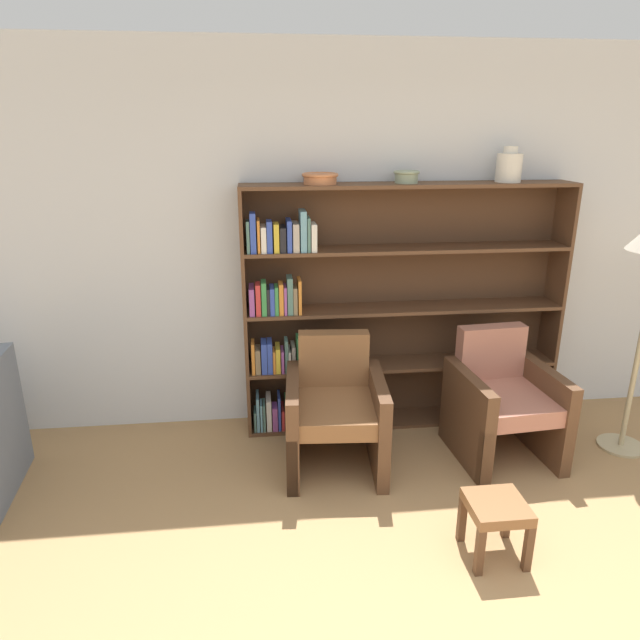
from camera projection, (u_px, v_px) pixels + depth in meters
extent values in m
cube|color=silver|center=(375.00, 242.00, 4.20)|extent=(12.00, 0.06, 2.75)
cube|color=brown|center=(245.00, 315.00, 4.07)|extent=(0.02, 0.30, 1.82)
cube|color=brown|center=(553.00, 304.00, 4.31)|extent=(0.02, 0.30, 1.82)
cube|color=brown|center=(410.00, 185.00, 3.90)|extent=(2.29, 0.30, 0.02)
cube|color=brown|center=(398.00, 418.00, 4.48)|extent=(2.29, 0.30, 0.03)
cube|color=#492F1E|center=(399.00, 304.00, 4.33)|extent=(2.29, 0.01, 1.82)
cube|color=#4C756B|center=(255.00, 419.00, 4.27)|extent=(0.02, 0.13, 0.16)
cube|color=#669EB2|center=(258.00, 411.00, 4.28)|extent=(0.02, 0.18, 0.27)
cube|color=#669EB2|center=(261.00, 415.00, 4.26)|extent=(0.02, 0.13, 0.22)
cube|color=#4C756B|center=(264.00, 415.00, 4.27)|extent=(0.02, 0.14, 0.21)
cube|color=white|center=(269.00, 411.00, 4.30)|extent=(0.04, 0.20, 0.25)
cube|color=#994C99|center=(275.00, 417.00, 4.28)|extent=(0.04, 0.12, 0.19)
cube|color=#334CB2|center=(279.00, 410.00, 4.29)|extent=(0.02, 0.16, 0.27)
cube|color=red|center=(283.00, 416.00, 4.31)|extent=(0.02, 0.17, 0.16)
cube|color=#388C47|center=(287.00, 411.00, 4.30)|extent=(0.03, 0.17, 0.24)
cube|color=#B2A899|center=(291.00, 412.00, 4.31)|extent=(0.03, 0.18, 0.22)
cube|color=black|center=(295.00, 409.00, 4.32)|extent=(0.02, 0.20, 0.26)
cube|color=brown|center=(401.00, 363.00, 4.33)|extent=(2.29, 0.30, 0.03)
cube|color=orange|center=(253.00, 357.00, 4.11)|extent=(0.02, 0.13, 0.24)
cube|color=#7F6B4C|center=(258.00, 360.00, 4.12)|extent=(0.04, 0.14, 0.18)
cube|color=#334CB2|center=(264.00, 356.00, 4.13)|extent=(0.04, 0.15, 0.23)
cube|color=#334CB2|center=(270.00, 356.00, 4.13)|extent=(0.04, 0.15, 0.23)
cube|color=orange|center=(274.00, 360.00, 4.13)|extent=(0.02, 0.13, 0.17)
cube|color=gold|center=(278.00, 358.00, 4.15)|extent=(0.03, 0.17, 0.19)
cube|color=#994C99|center=(282.00, 360.00, 4.15)|extent=(0.02, 0.14, 0.17)
cube|color=#4C756B|center=(286.00, 355.00, 4.13)|extent=(0.02, 0.12, 0.25)
cube|color=white|center=(289.00, 359.00, 4.17)|extent=(0.02, 0.17, 0.16)
cube|color=#B2A899|center=(293.00, 357.00, 4.16)|extent=(0.03, 0.17, 0.20)
cube|color=#388C47|center=(299.00, 353.00, 4.14)|extent=(0.03, 0.13, 0.26)
cube|color=#334CB2|center=(304.00, 353.00, 4.14)|extent=(0.03, 0.12, 0.27)
cube|color=#7F6B4C|center=(308.00, 351.00, 4.17)|extent=(0.03, 0.19, 0.27)
cube|color=brown|center=(404.00, 308.00, 4.19)|extent=(2.29, 0.30, 0.02)
cube|color=#994C99|center=(252.00, 300.00, 4.00)|extent=(0.04, 0.20, 0.19)
cube|color=red|center=(258.00, 299.00, 3.97)|extent=(0.03, 0.13, 0.22)
cube|color=#388C47|center=(264.00, 298.00, 3.97)|extent=(0.03, 0.12, 0.24)
cube|color=black|center=(268.00, 300.00, 4.00)|extent=(0.02, 0.16, 0.19)
cube|color=#334CB2|center=(272.00, 300.00, 4.00)|extent=(0.03, 0.16, 0.19)
cube|color=#388C47|center=(276.00, 300.00, 3.99)|extent=(0.02, 0.14, 0.20)
cube|color=orange|center=(281.00, 298.00, 3.99)|extent=(0.03, 0.13, 0.22)
cube|color=#994C99|center=(285.00, 299.00, 4.00)|extent=(0.02, 0.15, 0.20)
cube|color=#4C756B|center=(290.00, 295.00, 4.00)|extent=(0.04, 0.15, 0.26)
cube|color=#7F6B4C|center=(295.00, 299.00, 4.01)|extent=(0.03, 0.15, 0.19)
cube|color=orange|center=(299.00, 296.00, 4.01)|extent=(0.02, 0.16, 0.24)
cube|color=brown|center=(407.00, 249.00, 4.04)|extent=(2.29, 0.30, 0.02)
cube|color=#4C756B|center=(248.00, 237.00, 3.83)|extent=(0.02, 0.13, 0.22)
cube|color=#334CB2|center=(253.00, 233.00, 3.82)|extent=(0.04, 0.13, 0.27)
cube|color=orange|center=(259.00, 235.00, 3.86)|extent=(0.02, 0.18, 0.22)
cube|color=white|center=(263.00, 238.00, 3.87)|extent=(0.04, 0.19, 0.17)
cube|color=#334CB2|center=(269.00, 236.00, 3.85)|extent=(0.04, 0.14, 0.21)
cube|color=gold|center=(276.00, 238.00, 3.85)|extent=(0.04, 0.14, 0.19)
cube|color=black|center=(282.00, 239.00, 3.89)|extent=(0.04, 0.19, 0.17)
cube|color=#334CB2|center=(289.00, 235.00, 3.89)|extent=(0.03, 0.20, 0.21)
cube|color=#B2A899|center=(295.00, 237.00, 3.89)|extent=(0.04, 0.19, 0.19)
cube|color=#669EB2|center=(303.00, 230.00, 3.88)|extent=(0.04, 0.19, 0.28)
cube|color=#4C756B|center=(308.00, 234.00, 3.88)|extent=(0.02, 0.15, 0.23)
cube|color=white|center=(313.00, 237.00, 3.90)|extent=(0.04, 0.17, 0.19)
cylinder|color=#C67547|center=(320.00, 179.00, 3.82)|extent=(0.22, 0.22, 0.07)
torus|color=#C67547|center=(320.00, 175.00, 3.81)|extent=(0.25, 0.25, 0.02)
cylinder|color=gray|center=(406.00, 177.00, 3.88)|extent=(0.16, 0.16, 0.08)
torus|color=gray|center=(407.00, 172.00, 3.87)|extent=(0.18, 0.18, 0.02)
cylinder|color=silver|center=(509.00, 168.00, 3.94)|extent=(0.17, 0.17, 0.19)
cylinder|color=silver|center=(511.00, 150.00, 3.90)|extent=(0.10, 0.10, 0.05)
cube|color=brown|center=(384.00, 465.00, 3.53)|extent=(0.08, 0.08, 0.39)
cube|color=brown|center=(292.00, 467.00, 3.51)|extent=(0.08, 0.08, 0.39)
cube|color=brown|center=(372.00, 417.00, 4.11)|extent=(0.08, 0.08, 0.39)
cube|color=brown|center=(293.00, 419.00, 4.09)|extent=(0.08, 0.08, 0.39)
cube|color=brown|center=(336.00, 410.00, 3.74)|extent=(0.53, 0.67, 0.12)
cube|color=brown|center=(333.00, 360.00, 3.93)|extent=(0.49, 0.16, 0.41)
cube|color=brown|center=(378.00, 423.00, 3.78)|extent=(0.13, 0.68, 0.63)
cube|color=brown|center=(293.00, 425.00, 3.76)|extent=(0.13, 0.68, 0.63)
cube|color=brown|center=(566.00, 449.00, 3.70)|extent=(0.08, 0.08, 0.39)
cube|color=brown|center=(485.00, 458.00, 3.60)|extent=(0.08, 0.08, 0.39)
cube|color=brown|center=(518.00, 406.00, 4.27)|extent=(0.08, 0.08, 0.39)
cube|color=brown|center=(446.00, 413.00, 4.17)|extent=(0.08, 0.08, 0.39)
cube|color=#B2705B|center=(506.00, 400.00, 3.86)|extent=(0.53, 0.68, 0.12)
cube|color=#B2705B|center=(490.00, 353.00, 4.04)|extent=(0.49, 0.16, 0.41)
cube|color=brown|center=(542.00, 411.00, 3.94)|extent=(0.13, 0.68, 0.63)
cube|color=brown|center=(466.00, 418.00, 3.84)|extent=(0.13, 0.68, 0.63)
cylinder|color=tan|center=(621.00, 445.00, 4.10)|extent=(0.32, 0.32, 0.02)
cylinder|color=tan|center=(638.00, 353.00, 3.87)|extent=(0.04, 0.04, 1.41)
cube|color=brown|center=(462.00, 519.00, 3.14)|extent=(0.04, 0.04, 0.27)
cube|color=brown|center=(507.00, 516.00, 3.16)|extent=(0.04, 0.04, 0.27)
cube|color=brown|center=(480.00, 552.00, 2.89)|extent=(0.04, 0.04, 0.27)
cube|color=brown|center=(528.00, 548.00, 2.92)|extent=(0.04, 0.04, 0.27)
cube|color=brown|center=(497.00, 507.00, 2.97)|extent=(0.30, 0.30, 0.06)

